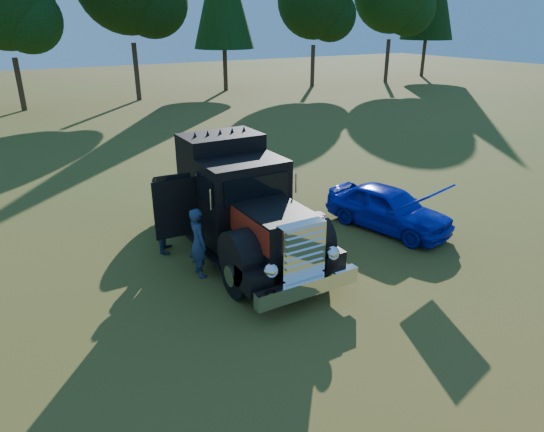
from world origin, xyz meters
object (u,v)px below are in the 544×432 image
(diamond_t_truck, at_px, (237,206))
(hotrod_coupe, at_px, (388,208))
(spectator_near, at_px, (198,242))
(spectator_far, at_px, (167,223))

(diamond_t_truck, relative_size, hotrod_coupe, 1.67)
(diamond_t_truck, xyz_separation_m, spectator_near, (-1.39, -0.74, -0.42))
(hotrod_coupe, distance_m, spectator_near, 5.88)
(diamond_t_truck, height_order, spectator_near, diamond_t_truck)
(hotrod_coupe, bearing_deg, spectator_near, 178.24)
(diamond_t_truck, bearing_deg, spectator_far, 148.44)
(spectator_near, relative_size, spectator_far, 1.11)
(hotrod_coupe, bearing_deg, diamond_t_truck, 168.40)
(hotrod_coupe, relative_size, spectator_near, 2.48)
(spectator_far, bearing_deg, diamond_t_truck, -94.78)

